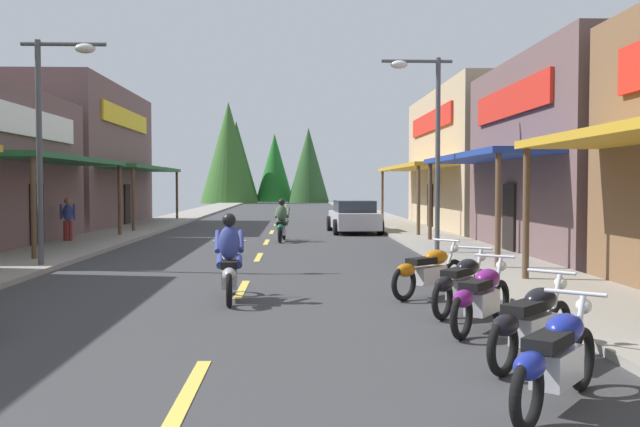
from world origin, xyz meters
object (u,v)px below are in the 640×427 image
object	(u,v)px
motorcycle_parked_right_1	(532,322)
streetlamp_left	(52,119)
motorcycle_parked_right_2	(481,297)
rider_cruising_trailing	(282,224)
motorcycle_parked_right_4	(429,270)
rider_cruising_lead	(229,264)
parked_car_curbside	(354,217)
motorcycle_parked_right_0	(556,357)
pedestrian_by_shop	(68,217)
streetlamp_right	(427,126)
motorcycle_parked_right_3	(462,283)

from	to	relation	value
motorcycle_parked_right_1	streetlamp_left	bearing A→B (deg)	85.53
motorcycle_parked_right_2	rider_cruising_trailing	xyz separation A→B (m)	(-3.15, 15.97, 0.17)
motorcycle_parked_right_1	motorcycle_parked_right_4	bearing A→B (deg)	46.18
rider_cruising_lead	parked_car_curbside	bearing A→B (deg)	-16.64
motorcycle_parked_right_1	motorcycle_parked_right_2	distance (m)	1.86
motorcycle_parked_right_1	motorcycle_parked_right_4	xyz separation A→B (m)	(-0.27, 4.92, 0.00)
motorcycle_parked_right_0	parked_car_curbside	bearing A→B (deg)	38.60
rider_cruising_trailing	pedestrian_by_shop	size ratio (longest dim) A/B	1.32
streetlamp_left	motorcycle_parked_right_4	xyz separation A→B (m)	(8.37, -4.51, -3.19)
streetlamp_left	motorcycle_parked_right_4	distance (m)	10.03
motorcycle_parked_right_0	motorcycle_parked_right_1	distance (m)	1.71
streetlamp_left	rider_cruising_lead	size ratio (longest dim) A/B	2.60
motorcycle_parked_right_0	motorcycle_parked_right_1	bearing A→B (deg)	27.44
streetlamp_right	parked_car_curbside	xyz separation A→B (m)	(-1.28, 10.10, -3.08)
motorcycle_parked_right_2	pedestrian_by_shop	world-z (taller)	pedestrian_by_shop
motorcycle_parked_right_0	motorcycle_parked_right_3	distance (m)	4.91
streetlamp_right	parked_car_curbside	bearing A→B (deg)	97.22
motorcycle_parked_right_1	rider_cruising_trailing	bearing A→B (deg)	53.35
streetlamp_left	motorcycle_parked_right_3	distance (m)	11.06
streetlamp_right	motorcycle_parked_right_2	xyz separation A→B (m)	(-1.16, -10.50, -3.28)
parked_car_curbside	motorcycle_parked_right_3	bearing A→B (deg)	177.82
motorcycle_parked_right_4	parked_car_curbside	size ratio (longest dim) A/B	0.38
rider_cruising_lead	motorcycle_parked_right_1	bearing A→B (deg)	-144.54
motorcycle_parked_right_2	parked_car_curbside	world-z (taller)	parked_car_curbside
motorcycle_parked_right_4	motorcycle_parked_right_0	bearing A→B (deg)	-132.53
motorcycle_parked_right_4	pedestrian_by_shop	xyz separation A→B (m)	(-10.43, 11.99, 0.45)
rider_cruising_lead	pedestrian_by_shop	distance (m)	14.07
rider_cruising_lead	pedestrian_by_shop	bearing A→B (deg)	23.89
motorcycle_parked_right_0	parked_car_curbside	xyz separation A→B (m)	(0.12, 24.13, 0.20)
motorcycle_parked_right_1	motorcycle_parked_right_3	distance (m)	3.23
motorcycle_parked_right_2	motorcycle_parked_right_3	xyz separation A→B (m)	(0.05, 1.38, 0.00)
streetlamp_left	rider_cruising_trailing	xyz separation A→B (m)	(5.40, 8.39, -3.03)
rider_cruising_lead	motorcycle_parked_right_0	bearing A→B (deg)	-155.26
motorcycle_parked_right_3	rider_cruising_trailing	distance (m)	14.94
rider_cruising_trailing	motorcycle_parked_right_3	bearing A→B (deg)	-163.24
streetlamp_left	rider_cruising_trailing	distance (m)	10.42
pedestrian_by_shop	motorcycle_parked_right_2	bearing A→B (deg)	-139.76
streetlamp_right	motorcycle_parked_right_0	bearing A→B (deg)	-95.68
streetlamp_left	pedestrian_by_shop	world-z (taller)	streetlamp_left
motorcycle_parked_right_4	motorcycle_parked_right_1	bearing A→B (deg)	-128.79
streetlamp_right	motorcycle_parked_right_4	size ratio (longest dim) A/B	3.45
streetlamp_right	motorcycle_parked_right_4	world-z (taller)	streetlamp_right
motorcycle_parked_right_4	pedestrian_by_shop	size ratio (longest dim) A/B	1.02
rider_cruising_trailing	motorcycle_parked_right_2	bearing A→B (deg)	-164.43
rider_cruising_trailing	streetlamp_right	bearing A→B (deg)	-137.37
motorcycle_parked_right_3	parked_car_curbside	xyz separation A→B (m)	(-0.17, 19.22, 0.20)
motorcycle_parked_right_2	motorcycle_parked_right_3	world-z (taller)	same
motorcycle_parked_right_1	rider_cruising_lead	size ratio (longest dim) A/B	0.76
motorcycle_parked_right_2	rider_cruising_trailing	size ratio (longest dim) A/B	0.84
motorcycle_parked_right_3	rider_cruising_lead	world-z (taller)	rider_cruising_lead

